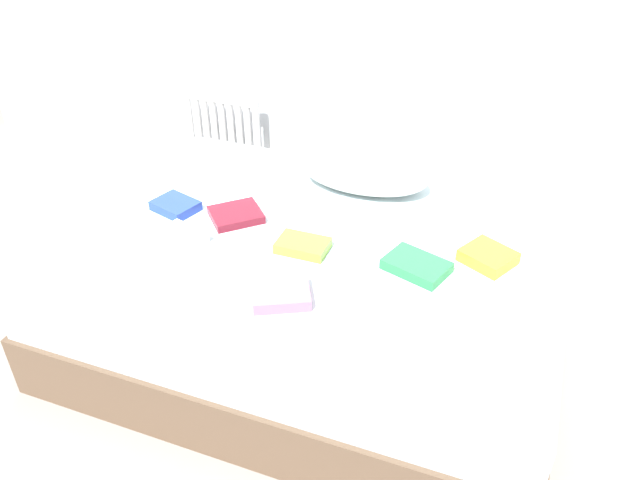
% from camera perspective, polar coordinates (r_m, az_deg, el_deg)
% --- Properties ---
extents(ground_plane, '(8.00, 8.00, 0.00)m').
position_cam_1_polar(ground_plane, '(2.87, -0.36, -8.51)').
color(ground_plane, '#9E998E').
extents(bed, '(2.00, 1.50, 0.50)m').
position_cam_1_polar(bed, '(2.71, -0.38, -4.65)').
color(bed, brown).
rests_on(bed, ground).
extents(radiator, '(0.51, 0.04, 0.46)m').
position_cam_1_polar(radiator, '(4.02, -8.77, 9.71)').
color(radiator, white).
rests_on(radiator, ground).
extents(pillow, '(0.60, 0.32, 0.15)m').
position_cam_1_polar(pillow, '(2.93, 4.02, 6.07)').
color(pillow, white).
rests_on(pillow, bed).
extents(textbook_yellow, '(0.24, 0.23, 0.05)m').
position_cam_1_polar(textbook_yellow, '(2.52, 14.98, -1.47)').
color(textbook_yellow, yellow).
rests_on(textbook_yellow, bed).
extents(textbook_lime, '(0.20, 0.14, 0.04)m').
position_cam_1_polar(textbook_lime, '(2.50, -1.57, -0.50)').
color(textbook_lime, '#8CC638').
rests_on(textbook_lime, bed).
extents(textbook_green, '(0.27, 0.22, 0.04)m').
position_cam_1_polar(textbook_green, '(2.42, 8.74, -2.32)').
color(textbook_green, green).
rests_on(textbook_green, bed).
extents(textbook_white, '(0.22, 0.20, 0.05)m').
position_cam_1_polar(textbook_white, '(2.60, -12.59, 0.14)').
color(textbook_white, white).
rests_on(textbook_white, bed).
extents(textbook_maroon, '(0.28, 0.28, 0.04)m').
position_cam_1_polar(textbook_maroon, '(2.73, -7.63, 2.29)').
color(textbook_maroon, maroon).
rests_on(textbook_maroon, bed).
extents(textbook_pink, '(0.25, 0.24, 0.04)m').
position_cam_1_polar(textbook_pink, '(2.26, -3.55, -4.95)').
color(textbook_pink, pink).
rests_on(textbook_pink, bed).
extents(textbook_blue, '(0.22, 0.19, 0.04)m').
position_cam_1_polar(textbook_blue, '(2.84, -12.95, 3.04)').
color(textbook_blue, '#2847B7').
rests_on(textbook_blue, bed).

